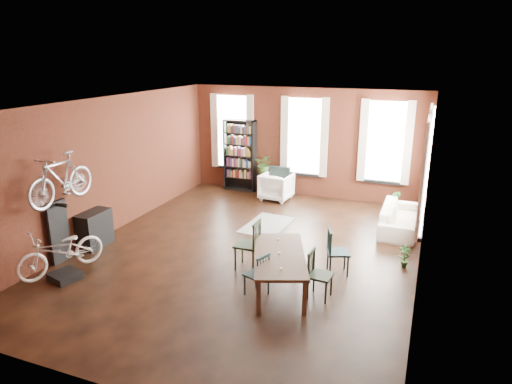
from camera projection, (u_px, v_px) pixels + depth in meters
The scene contains 19 objects.
room at pixel (268, 151), 9.72m from camera, with size 9.00×9.04×3.22m.
dining_table at pixel (279, 271), 8.31m from camera, with size 0.89×1.97×0.67m, color brown.
dining_chair_a at pixel (257, 274), 8.05m from camera, with size 0.37×0.37×0.80m, color #1B3A3B.
dining_chair_b at pixel (248, 245), 9.04m from camera, with size 0.46×0.46×1.00m, color #1F2E1B.
dining_chair_c at pixel (320, 275), 7.94m from camera, with size 0.40×0.40×0.87m, color black.
dining_chair_d at pixel (338, 252), 8.82m from camera, with size 0.42×0.42×0.90m, color #183235.
bookshelf at pixel (240, 155), 14.09m from camera, with size 1.00×0.32×2.20m, color black.
white_armchair at pixel (276, 185), 13.34m from camera, with size 0.84×0.78×0.86m, color white.
cream_sofa at pixel (400, 214), 11.05m from camera, with size 2.08×0.61×0.81m, color beige.
striped_rug at pixel (267, 225), 11.45m from camera, with size 0.97×1.55×0.01m, color black.
bike_trainer at pixel (65, 276), 8.69m from camera, with size 0.49×0.49×0.14m, color black.
bike_wall_rack at pixel (59, 232), 9.28m from camera, with size 0.16×0.60×1.30m, color black.
console_table at pixel (95, 229), 10.11m from camera, with size 0.40×0.80×0.80m, color black.
plant_stand at pixel (263, 184), 13.83m from camera, with size 0.31×0.31×0.63m, color black.
plant_by_sofa at pixel (393, 208), 12.28m from camera, with size 0.35×0.63×0.28m, color #285B24.
plant_small at pixel (404, 263), 9.18m from camera, with size 0.25×0.47×0.17m, color #2D5B24.
bicycle_floor at pixel (58, 231), 8.45m from camera, with size 0.58×0.87×1.66m, color silver.
bicycle_hung at pixel (59, 162), 8.76m from camera, with size 0.47×1.00×1.66m, color #A5A8AD.
plant_on_stand at pixel (264, 166), 13.66m from camera, with size 0.58×0.64×0.50m, color #345522.
Camera 1 is at (3.50, -8.37, 4.15)m, focal length 32.00 mm.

